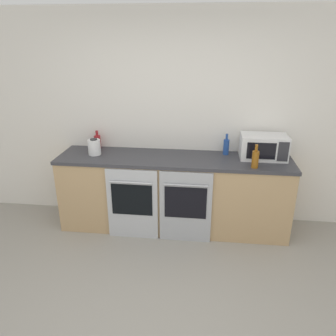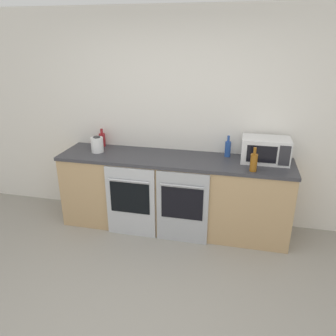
# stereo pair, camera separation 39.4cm
# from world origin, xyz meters

# --- Properties ---
(ground_plane) EXTENTS (16.00, 16.00, 0.00)m
(ground_plane) POSITION_xyz_m (0.00, 0.00, 0.00)
(ground_plane) COLOR gray
(wall_back) EXTENTS (10.00, 0.06, 2.60)m
(wall_back) POSITION_xyz_m (0.00, 2.05, 1.30)
(wall_back) COLOR silver
(wall_back) RESTS_ON ground_plane
(counter_back) EXTENTS (2.78, 0.64, 0.93)m
(counter_back) POSITION_xyz_m (0.00, 1.71, 0.46)
(counter_back) COLOR tan
(counter_back) RESTS_ON ground_plane
(oven_left) EXTENTS (0.60, 0.06, 0.88)m
(oven_left) POSITION_xyz_m (-0.45, 1.39, 0.45)
(oven_left) COLOR #B7BABF
(oven_left) RESTS_ON ground_plane
(oven_right) EXTENTS (0.60, 0.06, 0.88)m
(oven_right) POSITION_xyz_m (0.17, 1.39, 0.45)
(oven_right) COLOR #A8AAAF
(oven_right) RESTS_ON ground_plane
(microwave) EXTENTS (0.53, 0.33, 0.28)m
(microwave) POSITION_xyz_m (1.04, 1.82, 1.07)
(microwave) COLOR silver
(microwave) RESTS_ON counter_back
(bottle_red) EXTENTS (0.08, 0.08, 0.23)m
(bottle_red) POSITION_xyz_m (-1.00, 1.95, 1.02)
(bottle_red) COLOR maroon
(bottle_red) RESTS_ON counter_back
(bottle_amber) EXTENTS (0.07, 0.07, 0.26)m
(bottle_amber) POSITION_xyz_m (0.91, 1.49, 1.03)
(bottle_amber) COLOR #8C5114
(bottle_amber) RESTS_ON counter_back
(bottle_blue) EXTENTS (0.07, 0.07, 0.26)m
(bottle_blue) POSITION_xyz_m (0.62, 1.90, 1.03)
(bottle_blue) COLOR #234793
(bottle_blue) RESTS_ON counter_back
(kettle) EXTENTS (0.15, 0.15, 0.20)m
(kettle) POSITION_xyz_m (-0.97, 1.71, 1.02)
(kettle) COLOR white
(kettle) RESTS_ON counter_back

